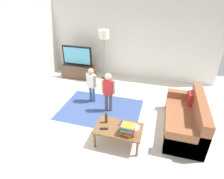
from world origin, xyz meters
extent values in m
plane|color=beige|center=(0.00, 0.00, 0.00)|extent=(7.80, 7.80, 0.00)
cube|color=silver|center=(0.00, 3.00, 1.35)|extent=(6.00, 0.12, 2.70)
cube|color=#33477A|center=(-0.31, 0.53, 0.00)|extent=(2.20, 1.60, 0.01)
cube|color=#4C3828|center=(-1.78, 2.30, 0.25)|extent=(1.20, 0.44, 0.50)
cube|color=black|center=(-1.78, 2.25, 0.10)|extent=(1.10, 0.32, 0.03)
cube|color=black|center=(-1.78, 2.28, 0.52)|extent=(0.44, 0.28, 0.03)
cube|color=black|center=(-1.78, 2.28, 0.87)|extent=(1.10, 0.07, 0.68)
cube|color=#59B2D8|center=(-1.78, 2.24, 0.87)|extent=(1.00, 0.01, 0.58)
cube|color=brown|center=(1.82, 0.30, 0.21)|extent=(0.80, 1.80, 0.42)
cube|color=brown|center=(2.12, 0.30, 0.43)|extent=(0.20, 1.80, 0.86)
cube|color=brown|center=(1.82, -0.50, 0.30)|extent=(0.80, 0.20, 0.60)
cube|color=brown|center=(1.82, 1.10, 0.30)|extent=(0.80, 0.20, 0.60)
cube|color=#B22823|center=(1.97, 0.85, 0.56)|extent=(0.10, 0.32, 0.32)
cylinder|color=#262626|center=(-0.81, 2.45, 0.01)|extent=(0.28, 0.28, 0.02)
cylinder|color=#99844C|center=(-0.81, 2.45, 0.76)|extent=(0.03, 0.03, 1.50)
cylinder|color=silver|center=(-0.81, 2.45, 1.64)|extent=(0.36, 0.36, 0.28)
cylinder|color=#33598C|center=(-0.74, 0.89, 0.24)|extent=(0.08, 0.08, 0.48)
cylinder|color=#33598C|center=(-0.64, 0.86, 0.24)|extent=(0.08, 0.08, 0.48)
cube|color=white|center=(-0.69, 0.88, 0.68)|extent=(0.25, 0.18, 0.41)
sphere|color=tan|center=(-0.69, 0.88, 0.97)|extent=(0.17, 0.17, 0.17)
cylinder|color=tan|center=(-0.83, 0.91, 0.70)|extent=(0.06, 0.06, 0.37)
cylinder|color=tan|center=(-0.55, 0.84, 0.70)|extent=(0.06, 0.06, 0.37)
cylinder|color=#4C4C59|center=(-0.15, 0.55, 0.25)|extent=(0.08, 0.08, 0.51)
cylinder|color=#4C4C59|center=(-0.03, 0.56, 0.25)|extent=(0.08, 0.08, 0.51)
cube|color=red|center=(-0.09, 0.55, 0.72)|extent=(0.25, 0.15, 0.43)
sphere|color=beige|center=(-0.09, 0.55, 1.03)|extent=(0.18, 0.18, 0.18)
cylinder|color=beige|center=(-0.24, 0.54, 0.74)|extent=(0.07, 0.07, 0.39)
cylinder|color=beige|center=(0.07, 0.57, 0.74)|extent=(0.07, 0.07, 0.39)
cube|color=brown|center=(0.47, -0.56, 0.40)|extent=(1.00, 0.60, 0.04)
cylinder|color=brown|center=(0.02, -0.81, 0.19)|extent=(0.05, 0.05, 0.38)
cylinder|color=brown|center=(0.92, -0.81, 0.19)|extent=(0.05, 0.05, 0.38)
cylinder|color=brown|center=(0.02, -0.31, 0.19)|extent=(0.05, 0.05, 0.38)
cylinder|color=brown|center=(0.92, -0.31, 0.19)|extent=(0.05, 0.05, 0.38)
cube|color=yellow|center=(0.68, -0.68, 0.44)|extent=(0.24, 0.20, 0.04)
cube|color=red|center=(0.70, -0.67, 0.49)|extent=(0.28, 0.23, 0.04)
cube|color=black|center=(0.68, -0.69, 0.52)|extent=(0.28, 0.17, 0.03)
cube|color=#388C4C|center=(0.69, -0.69, 0.56)|extent=(0.25, 0.21, 0.04)
cube|color=#334CA5|center=(0.68, -0.68, 0.60)|extent=(0.29, 0.23, 0.04)
cube|color=orange|center=(0.70, -0.69, 0.64)|extent=(0.27, 0.20, 0.03)
cylinder|color=#4C3319|center=(0.17, -0.46, 0.53)|extent=(0.06, 0.06, 0.23)
cylinder|color=#4C3319|center=(0.17, -0.46, 0.68)|extent=(0.02, 0.02, 0.06)
cube|color=black|center=(0.19, -0.68, 0.43)|extent=(0.18, 0.10, 0.02)
cylinder|color=#2659B2|center=(0.52, -0.44, 0.48)|extent=(0.07, 0.07, 0.12)
cylinder|color=white|center=(0.79, -0.46, 0.43)|extent=(0.22, 0.22, 0.02)
cube|color=silver|center=(0.81, -0.46, 0.44)|extent=(0.13, 0.10, 0.01)
camera|label=1|loc=(1.17, -3.45, 2.99)|focal=29.47mm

